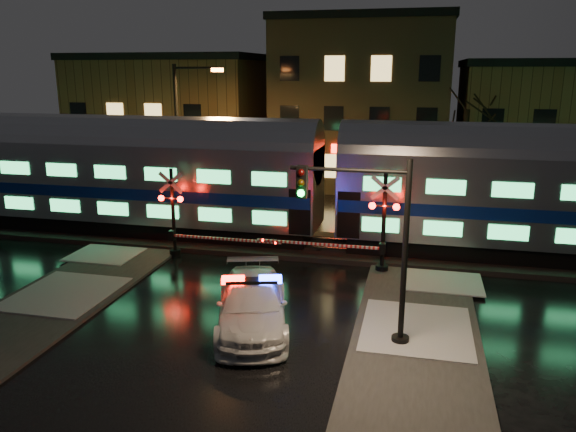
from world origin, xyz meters
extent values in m
plane|color=black|center=(0.00, 0.00, 0.00)|extent=(120.00, 120.00, 0.00)
cube|color=black|center=(0.00, 5.00, 0.12)|extent=(90.00, 4.20, 0.24)
cube|color=#2D2D2D|center=(-6.50, -6.00, 0.06)|extent=(4.00, 20.00, 0.12)
cube|color=#2D2D2D|center=(6.50, -6.00, 0.06)|extent=(4.00, 20.00, 0.12)
cube|color=brown|center=(-13.00, 22.00, 4.50)|extent=(14.00, 10.00, 9.00)
cube|color=brown|center=(2.00, 22.50, 5.75)|extent=(12.00, 11.00, 11.50)
cube|color=brown|center=(15.00, 22.00, 4.25)|extent=(12.00, 10.00, 8.50)
cube|color=black|center=(-10.70, 5.00, 0.64)|extent=(24.00, 2.40, 0.80)
cube|color=#B7BAC1|center=(-10.70, 5.00, 2.94)|extent=(25.00, 3.05, 3.80)
cube|color=navy|center=(-10.70, 5.00, 2.54)|extent=(24.75, 3.09, 0.55)
cube|color=#3ADD76|center=(-10.70, 3.45, 1.79)|extent=(21.00, 0.05, 0.62)
cube|color=#3ADD76|center=(-10.70, 3.45, 3.59)|extent=(21.00, 0.05, 0.62)
cylinder|color=#B7BAC1|center=(-10.70, 5.00, 4.64)|extent=(25.00, 3.05, 3.05)
imported|color=silver|center=(1.18, -3.89, 0.81)|extent=(3.72, 5.99, 1.62)
cube|color=black|center=(1.18, -3.89, 1.66)|extent=(1.74, 0.88, 0.11)
cube|color=#FF0C05|center=(0.60, -4.06, 1.70)|extent=(0.82, 0.57, 0.19)
cube|color=#1426FF|center=(1.76, -3.72, 1.70)|extent=(0.82, 0.57, 0.19)
cylinder|color=black|center=(5.00, 2.40, 0.16)|extent=(0.54, 0.54, 0.32)
cylinder|color=black|center=(5.00, 2.40, 2.16)|extent=(0.17, 0.17, 4.33)
sphere|color=#FF0C05|center=(4.51, 2.22, 2.92)|extent=(0.28, 0.28, 0.28)
sphere|color=#FF0C05|center=(5.48, 2.22, 2.92)|extent=(0.28, 0.28, 0.28)
cube|color=white|center=(2.29, 2.15, 1.14)|extent=(5.41, 0.10, 0.10)
cube|color=black|center=(5.00, 2.15, 1.14)|extent=(0.25, 0.30, 0.45)
cylinder|color=black|center=(-4.42, 2.40, 0.15)|extent=(0.51, 0.51, 0.31)
cylinder|color=black|center=(-4.42, 2.40, 2.04)|extent=(0.16, 0.16, 4.08)
sphere|color=#FF0C05|center=(-4.88, 2.22, 2.75)|extent=(0.27, 0.27, 0.27)
sphere|color=#FF0C05|center=(-3.96, 2.22, 2.75)|extent=(0.27, 0.27, 0.27)
cube|color=white|center=(-1.87, 2.15, 1.07)|extent=(5.10, 0.10, 0.10)
cube|color=black|center=(-4.42, 2.15, 1.07)|extent=(0.25, 0.30, 0.45)
cylinder|color=black|center=(6.01, -4.03, 0.15)|extent=(0.55, 0.55, 0.29)
cylinder|color=black|center=(6.01, -4.03, 2.93)|extent=(0.18, 0.18, 5.85)
cylinder|color=black|center=(4.26, -4.03, 5.46)|extent=(3.51, 0.12, 0.12)
cube|color=black|center=(2.89, -4.18, 5.07)|extent=(0.31, 0.27, 0.98)
sphere|color=#0CFF3F|center=(2.89, -4.34, 4.76)|extent=(0.21, 0.21, 0.21)
cylinder|color=black|center=(-7.00, 9.00, 4.32)|extent=(0.22, 0.22, 8.63)
cylinder|color=black|center=(-5.71, 9.00, 8.42)|extent=(2.59, 0.13, 0.13)
cube|color=orange|center=(-4.52, 9.00, 8.31)|extent=(0.59, 0.30, 0.19)
camera|label=1|loc=(6.25, -20.31, 8.32)|focal=35.00mm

